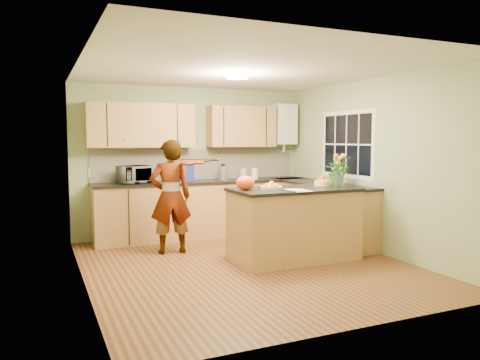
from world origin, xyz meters
name	(u,v)px	position (x,y,z in m)	size (l,w,h in m)	color
floor	(246,265)	(0.00, 0.00, 0.00)	(4.50, 4.50, 0.00)	#502817
ceiling	(246,70)	(0.00, 0.00, 2.50)	(4.00, 4.50, 0.02)	silver
wall_back	(192,161)	(0.00, 2.25, 1.25)	(4.00, 0.02, 2.50)	gray
wall_front	(358,185)	(0.00, -2.25, 1.25)	(4.00, 0.02, 2.50)	gray
wall_left	(82,174)	(-2.00, 0.00, 1.25)	(0.02, 4.50, 2.50)	gray
wall_right	(372,166)	(2.00, 0.00, 1.25)	(0.02, 4.50, 2.50)	gray
back_counter	(204,208)	(0.10, 1.95, 0.47)	(3.64, 0.62, 0.94)	#AF8246
right_counter	(321,212)	(1.70, 0.85, 0.47)	(0.62, 2.24, 0.94)	#AF8246
splashback	(198,164)	(0.10, 2.23, 1.20)	(3.60, 0.02, 0.52)	white
upper_cabinets	(185,126)	(-0.18, 2.08, 1.85)	(3.20, 0.34, 0.70)	#AF8246
boiler	(284,125)	(1.70, 2.09, 1.90)	(0.40, 0.30, 0.86)	white
window_right	(347,144)	(1.99, 0.60, 1.55)	(0.01, 1.30, 1.05)	white
light_switch	(89,173)	(-1.99, -0.60, 1.30)	(0.02, 0.09, 0.09)	white
ceiling_lamp	(237,76)	(0.00, 0.30, 2.46)	(0.30, 0.30, 0.07)	#FFEABF
peninsula_island	(294,224)	(0.71, 0.00, 0.49)	(1.70, 0.87, 0.97)	#AF8246
fruit_dish	(271,186)	(0.36, 0.00, 1.02)	(0.29, 0.29, 0.10)	beige
orange_bowl	(323,181)	(1.26, 0.15, 1.03)	(0.24, 0.24, 0.14)	beige
flower_vase	(340,163)	(1.31, -0.18, 1.30)	(0.27, 0.27, 0.49)	silver
orange_bag	(245,183)	(0.01, 0.05, 1.07)	(0.25, 0.21, 0.19)	#F75414
papers	(299,190)	(0.61, -0.30, 0.98)	(0.23, 0.31, 0.01)	white
violinist	(171,197)	(-0.72, 1.03, 0.81)	(0.59, 0.39, 1.63)	tan
violin	(188,163)	(-0.52, 0.81, 1.30)	(0.58, 0.23, 0.12)	#501805
microwave	(135,174)	(-1.04, 1.94, 1.08)	(0.50, 0.34, 0.28)	white
blue_box	(182,174)	(-0.28, 1.93, 1.07)	(0.33, 0.24, 0.26)	navy
kettle	(223,172)	(0.45, 1.95, 1.07)	(0.17, 0.17, 0.32)	silver
jar_cream	(243,174)	(0.84, 1.97, 1.03)	(0.12, 0.12, 0.18)	beige
jar_white	(255,174)	(1.03, 1.92, 1.03)	(0.12, 0.12, 0.19)	white
potted_plant	(337,171)	(1.70, 0.43, 1.16)	(0.39, 0.34, 0.43)	#2F6923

